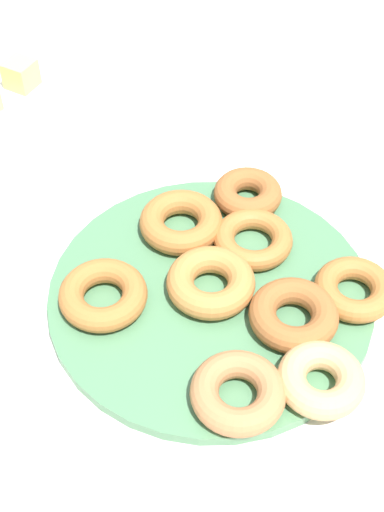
{
  "coord_description": "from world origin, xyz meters",
  "views": [
    {
      "loc": [
        -0.33,
        -0.35,
        0.6
      ],
      "look_at": [
        0.0,
        0.03,
        0.04
      ],
      "focal_mm": 50.79,
      "sensor_mm": 36.0,
      "label": 1
    }
  ],
  "objects_px": {
    "donut_6": "(294,315)",
    "melon_chunk_right": "(21,74)",
    "donut_5": "(103,295)",
    "donut_7": "(238,392)",
    "donut_4": "(354,289)",
    "donut_8": "(248,194)",
    "donut_3": "(253,239)",
    "donut_plate": "(210,295)",
    "fruit_bowl": "(10,114)",
    "donut_1": "(212,283)",
    "donut_2": "(321,379)",
    "donut_0": "(181,222)"
  },
  "relations": [
    {
      "from": "donut_plate",
      "to": "fruit_bowl",
      "type": "bearing_deg",
      "value": 90.9
    },
    {
      "from": "fruit_bowl",
      "to": "donut_6",
      "type": "bearing_deg",
      "value": -85.06
    },
    {
      "from": "donut_3",
      "to": "donut_5",
      "type": "xyz_separation_m",
      "value": [
        -0.17,
        0.04,
        0.0
      ]
    },
    {
      "from": "donut_plate",
      "to": "donut_3",
      "type": "distance_m",
      "value": 0.08
    },
    {
      "from": "donut_7",
      "to": "donut_8",
      "type": "xyz_separation_m",
      "value": [
        0.19,
        0.19,
        -0.0
      ]
    },
    {
      "from": "donut_6",
      "to": "melon_chunk_right",
      "type": "bearing_deg",
      "value": 90.92
    },
    {
      "from": "donut_1",
      "to": "donut_4",
      "type": "height_order",
      "value": "donut_1"
    },
    {
      "from": "donut_plate",
      "to": "donut_0",
      "type": "xyz_separation_m",
      "value": [
        0.03,
        0.09,
        0.02
      ]
    },
    {
      "from": "donut_2",
      "to": "donut_8",
      "type": "distance_m",
      "value": 0.26
    },
    {
      "from": "fruit_bowl",
      "to": "melon_chunk_right",
      "type": "relative_size",
      "value": 5.28
    },
    {
      "from": "donut_8",
      "to": "donut_7",
      "type": "bearing_deg",
      "value": -135.47
    },
    {
      "from": "donut_1",
      "to": "donut_2",
      "type": "distance_m",
      "value": 0.15
    },
    {
      "from": "donut_6",
      "to": "donut_8",
      "type": "distance_m",
      "value": 0.18
    },
    {
      "from": "donut_plate",
      "to": "donut_5",
      "type": "height_order",
      "value": "donut_5"
    },
    {
      "from": "donut_0",
      "to": "donut_3",
      "type": "distance_m",
      "value": 0.08
    },
    {
      "from": "donut_2",
      "to": "donut_4",
      "type": "height_order",
      "value": "donut_2"
    },
    {
      "from": "donut_5",
      "to": "donut_7",
      "type": "height_order",
      "value": "same"
    },
    {
      "from": "donut_4",
      "to": "fruit_bowl",
      "type": "distance_m",
      "value": 0.51
    },
    {
      "from": "donut_0",
      "to": "donut_8",
      "type": "xyz_separation_m",
      "value": [
        0.09,
        -0.01,
        -0.0
      ]
    },
    {
      "from": "donut_7",
      "to": "donut_8",
      "type": "relative_size",
      "value": 1.12
    },
    {
      "from": "donut_6",
      "to": "donut_1",
      "type": "bearing_deg",
      "value": 112.3
    },
    {
      "from": "donut_2",
      "to": "donut_8",
      "type": "xyz_separation_m",
      "value": [
        0.12,
        0.23,
        -0.0
      ]
    },
    {
      "from": "donut_2",
      "to": "donut_6",
      "type": "distance_m",
      "value": 0.08
    },
    {
      "from": "donut_4",
      "to": "donut_8",
      "type": "height_order",
      "value": "donut_8"
    },
    {
      "from": "donut_3",
      "to": "donut_6",
      "type": "bearing_deg",
      "value": -112.58
    },
    {
      "from": "donut_2",
      "to": "donut_5",
      "type": "distance_m",
      "value": 0.23
    },
    {
      "from": "donut_5",
      "to": "donut_8",
      "type": "bearing_deg",
      "value": 3.43
    },
    {
      "from": "donut_8",
      "to": "fruit_bowl",
      "type": "relative_size",
      "value": 0.42
    },
    {
      "from": "donut_3",
      "to": "donut_4",
      "type": "relative_size",
      "value": 1.05
    },
    {
      "from": "donut_7",
      "to": "melon_chunk_right",
      "type": "height_order",
      "value": "melon_chunk_right"
    },
    {
      "from": "donut_6",
      "to": "melon_chunk_right",
      "type": "height_order",
      "value": "melon_chunk_right"
    },
    {
      "from": "donut_plate",
      "to": "donut_4",
      "type": "relative_size",
      "value": 4.11
    },
    {
      "from": "donut_6",
      "to": "fruit_bowl",
      "type": "bearing_deg",
      "value": 94.94
    },
    {
      "from": "donut_8",
      "to": "donut_1",
      "type": "bearing_deg",
      "value": -148.68
    },
    {
      "from": "donut_0",
      "to": "donut_5",
      "type": "distance_m",
      "value": 0.13
    },
    {
      "from": "donut_plate",
      "to": "donut_2",
      "type": "height_order",
      "value": "donut_2"
    },
    {
      "from": "donut_5",
      "to": "donut_7",
      "type": "distance_m",
      "value": 0.18
    },
    {
      "from": "donut_6",
      "to": "fruit_bowl",
      "type": "relative_size",
      "value": 0.48
    },
    {
      "from": "donut_plate",
      "to": "donut_1",
      "type": "xyz_separation_m",
      "value": [
        0.0,
        -0.0,
        0.02
      ]
    },
    {
      "from": "donut_0",
      "to": "donut_7",
      "type": "relative_size",
      "value": 1.05
    },
    {
      "from": "donut_2",
      "to": "donut_8",
      "type": "bearing_deg",
      "value": 61.85
    },
    {
      "from": "donut_plate",
      "to": "melon_chunk_right",
      "type": "relative_size",
      "value": 9.51
    },
    {
      "from": "donut_3",
      "to": "donut_8",
      "type": "height_order",
      "value": "donut_8"
    },
    {
      "from": "donut_5",
      "to": "donut_1",
      "type": "bearing_deg",
      "value": -32.9
    },
    {
      "from": "donut_8",
      "to": "melon_chunk_right",
      "type": "xyz_separation_m",
      "value": [
        -0.1,
        0.33,
        0.03
      ]
    },
    {
      "from": "donut_plate",
      "to": "donut_3",
      "type": "relative_size",
      "value": 3.92
    },
    {
      "from": "donut_3",
      "to": "donut_7",
      "type": "relative_size",
      "value": 0.98
    },
    {
      "from": "donut_3",
      "to": "fruit_bowl",
      "type": "height_order",
      "value": "fruit_bowl"
    },
    {
      "from": "donut_3",
      "to": "donut_7",
      "type": "xyz_separation_m",
      "value": [
        -0.15,
        -0.13,
        0.0
      ]
    },
    {
      "from": "donut_7",
      "to": "donut_1",
      "type": "bearing_deg",
      "value": 58.81
    }
  ]
}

